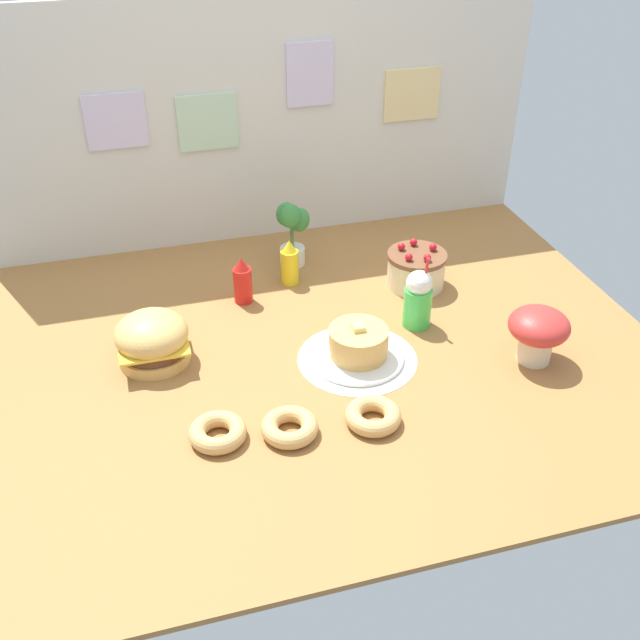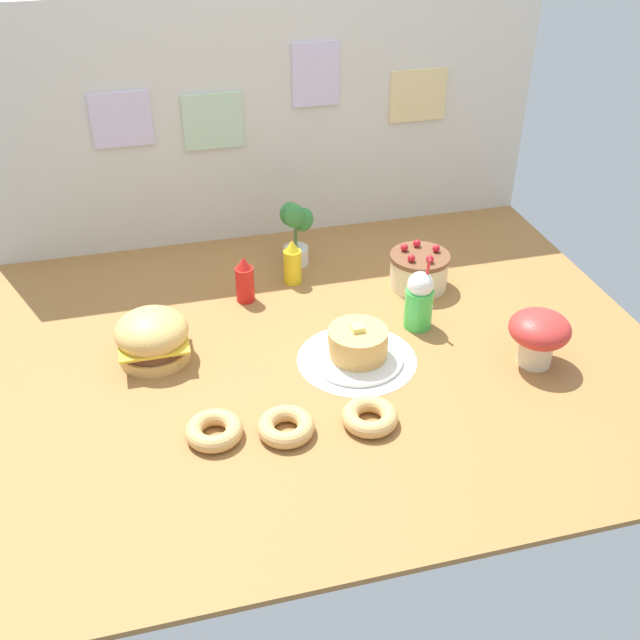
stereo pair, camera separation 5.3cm
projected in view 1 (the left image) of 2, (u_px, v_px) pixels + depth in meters
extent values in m
cube|color=#9E6B38|center=(323.00, 353.00, 2.60)|extent=(2.33, 1.87, 0.02)
cube|color=beige|center=(261.00, 122.00, 3.06)|extent=(2.33, 0.03, 1.01)
cube|color=silver|center=(116.00, 121.00, 2.87)|extent=(0.23, 0.01, 0.21)
cube|color=#B2D1B2|center=(208.00, 122.00, 2.97)|extent=(0.24, 0.01, 0.22)
cube|color=silver|center=(310.00, 74.00, 2.98)|extent=(0.19, 0.01, 0.25)
cube|color=beige|center=(412.00, 95.00, 3.15)|extent=(0.25, 0.01, 0.22)
cylinder|color=white|center=(357.00, 359.00, 2.55)|extent=(0.41, 0.41, 0.00)
cylinder|color=#DBA859|center=(155.00, 355.00, 2.54)|extent=(0.24, 0.24, 0.04)
cylinder|color=#59331E|center=(153.00, 346.00, 2.52)|extent=(0.22, 0.22, 0.03)
cube|color=yellow|center=(153.00, 341.00, 2.51)|extent=(0.23, 0.23, 0.01)
ellipsoid|color=#E5B260|center=(151.00, 334.00, 2.49)|extent=(0.25, 0.25, 0.14)
cylinder|color=white|center=(357.00, 357.00, 2.55)|extent=(0.32, 0.32, 0.01)
cylinder|color=#E0AD5B|center=(358.00, 352.00, 2.54)|extent=(0.19, 0.19, 0.03)
cylinder|color=#E0AD5B|center=(359.00, 345.00, 2.52)|extent=(0.20, 0.20, 0.03)
cylinder|color=#E0AD5B|center=(359.00, 339.00, 2.51)|extent=(0.20, 0.20, 0.03)
cylinder|color=#E0AD5B|center=(358.00, 333.00, 2.49)|extent=(0.20, 0.20, 0.03)
cube|color=#F7E072|center=(358.00, 327.00, 2.48)|extent=(0.04, 0.04, 0.02)
cylinder|color=beige|center=(416.00, 271.00, 2.93)|extent=(0.22, 0.22, 0.12)
cylinder|color=brown|center=(417.00, 256.00, 2.89)|extent=(0.23, 0.23, 0.02)
sphere|color=red|center=(433.00, 247.00, 2.90)|extent=(0.03, 0.03, 0.03)
sphere|color=red|center=(414.00, 242.00, 2.93)|extent=(0.03, 0.03, 0.03)
sphere|color=red|center=(401.00, 247.00, 2.90)|extent=(0.03, 0.03, 0.03)
sphere|color=red|center=(409.00, 257.00, 2.83)|extent=(0.03, 0.03, 0.03)
sphere|color=red|center=(427.00, 258.00, 2.83)|extent=(0.03, 0.03, 0.03)
cylinder|color=red|center=(243.00, 285.00, 2.82)|extent=(0.07, 0.07, 0.14)
cone|color=red|center=(241.00, 264.00, 2.77)|extent=(0.06, 0.06, 0.05)
cylinder|color=yellow|center=(290.00, 267.00, 2.94)|extent=(0.07, 0.07, 0.14)
cone|color=yellow|center=(289.00, 246.00, 2.89)|extent=(0.06, 0.06, 0.05)
cylinder|color=green|center=(417.00, 307.00, 2.69)|extent=(0.10, 0.10, 0.15)
sphere|color=white|center=(419.00, 283.00, 2.63)|extent=(0.09, 0.09, 0.09)
cylinder|color=red|center=(425.00, 275.00, 2.62)|extent=(0.01, 0.04, 0.15)
torus|color=tan|center=(218.00, 432.00, 2.21)|extent=(0.17, 0.17, 0.05)
torus|color=#F2E5C6|center=(218.00, 431.00, 2.21)|extent=(0.17, 0.17, 0.04)
torus|color=tan|center=(290.00, 427.00, 2.23)|extent=(0.17, 0.17, 0.05)
torus|color=#D89ED8|center=(290.00, 426.00, 2.23)|extent=(0.17, 0.17, 0.04)
torus|color=tan|center=(373.00, 416.00, 2.27)|extent=(0.17, 0.17, 0.05)
torus|color=pink|center=(373.00, 415.00, 2.27)|extent=(0.17, 0.17, 0.04)
cylinder|color=white|center=(292.00, 256.00, 3.08)|extent=(0.10, 0.10, 0.07)
cylinder|color=#4C7238|center=(292.00, 233.00, 3.03)|extent=(0.01, 0.01, 0.13)
ellipsoid|color=#38843D|center=(299.00, 220.00, 3.00)|extent=(0.08, 0.06, 0.10)
ellipsoid|color=#38843D|center=(286.00, 214.00, 3.00)|extent=(0.08, 0.06, 0.10)
ellipsoid|color=#38843D|center=(290.00, 216.00, 2.95)|extent=(0.08, 0.06, 0.10)
cylinder|color=beige|center=(535.00, 348.00, 2.53)|extent=(0.11, 0.11, 0.09)
ellipsoid|color=red|center=(539.00, 326.00, 2.47)|extent=(0.20, 0.20, 0.11)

